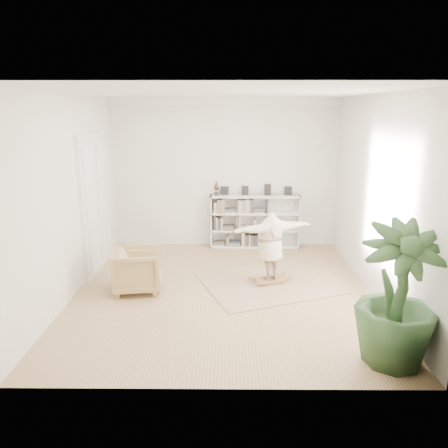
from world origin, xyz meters
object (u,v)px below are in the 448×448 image
armchair (137,270)px  houseplant (398,295)px  rocker_board (269,280)px  person (270,244)px  bookshelf (255,222)px

armchair → houseplant: bearing=-129.6°
armchair → rocker_board: 2.57m
person → houseplant: 3.10m
bookshelf → armchair: (-2.36, -2.77, -0.23)m
person → armchair: bearing=-13.4°
bookshelf → rocker_board: 2.49m
bookshelf → houseplant: size_ratio=1.14×
armchair → bookshelf: bearing=-48.4°
bookshelf → rocker_board: size_ratio=3.50×
armchair → rocker_board: (2.52, 0.35, -0.33)m
rocker_board → houseplant: houseplant is taller
armchair → rocker_board: size_ratio=1.41×
armchair → rocker_board: bearing=-90.1°
bookshelf → armchair: bookshelf is taller
rocker_board → houseplant: bearing=-84.4°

